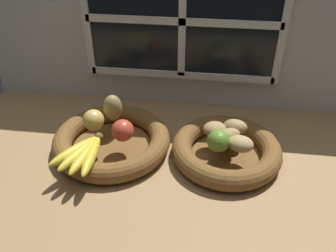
{
  "coord_description": "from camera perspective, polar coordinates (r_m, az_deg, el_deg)",
  "views": [
    {
      "loc": [
        10.08,
        -84.85,
        69.3
      ],
      "look_at": [
        -0.85,
        -1.31,
        9.96
      ],
      "focal_mm": 38.09,
      "sensor_mm": 36.0,
      "label": 1
    }
  ],
  "objects": [
    {
      "name": "lime_near",
      "position": [
        1.0,
        8.06,
        -2.37
      ],
      "size": [
        6.43,
        6.43,
        6.43
      ],
      "primitive_type": "sphere",
      "color": "olive",
      "rests_on": "fruit_bowl_right"
    },
    {
      "name": "potato_oblong",
      "position": [
        1.06,
        7.48,
        -0.48
      ],
      "size": [
        7.94,
        7.15,
        4.1
      ],
      "primitive_type": "ellipsoid",
      "rotation": [
        0.0,
        0.0,
        0.19
      ],
      "color": "#A38451",
      "rests_on": "fruit_bowl_right"
    },
    {
      "name": "pear_brown",
      "position": [
        1.12,
        -8.83,
        2.91
      ],
      "size": [
        8.03,
        7.91,
        8.64
      ],
      "primitive_type": "ellipsoid",
      "rotation": [
        0.0,
        0.0,
        3.76
      ],
      "color": "olive",
      "rests_on": "fruit_bowl_left"
    },
    {
      "name": "chili_pepper",
      "position": [
        1.03,
        10.71,
        -2.76
      ],
      "size": [
        12.77,
        6.48,
        1.62
      ],
      "primitive_type": "cone",
      "rotation": [
        0.0,
        1.57,
        -0.39
      ],
      "color": "red",
      "rests_on": "fruit_bowl_right"
    },
    {
      "name": "apple_golden_left",
      "position": [
        1.09,
        -11.82,
        0.99
      ],
      "size": [
        6.47,
        6.47,
        6.47
      ],
      "primitive_type": "sphere",
      "color": "#DBB756",
      "rests_on": "fruit_bowl_left"
    },
    {
      "name": "banana_bunch_front",
      "position": [
        1.0,
        -13.43,
        -4.21
      ],
      "size": [
        12.85,
        18.16,
        2.94
      ],
      "color": "yellow",
      "rests_on": "fruit_bowl_left"
    },
    {
      "name": "apple_red_right",
      "position": [
        1.03,
        -7.27,
        -0.72
      ],
      "size": [
        6.51,
        6.51,
        6.51
      ],
      "primitive_type": "sphere",
      "color": "#CC422D",
      "rests_on": "fruit_bowl_left"
    },
    {
      "name": "fruit_bowl_right",
      "position": [
        1.07,
        9.3,
        -3.83
      ],
      "size": [
        32.41,
        32.41,
        5.96
      ],
      "color": "brown",
      "rests_on": "ground_plane"
    },
    {
      "name": "fruit_bowl_left",
      "position": [
        1.1,
        -8.99,
        -2.36
      ],
      "size": [
        35.83,
        35.83,
        5.96
      ],
      "color": "brown",
      "rests_on": "ground_plane"
    },
    {
      "name": "back_wall",
      "position": [
        1.22,
        2.37,
        15.33
      ],
      "size": [
        140.0,
        4.6,
        55.0
      ],
      "color": "silver",
      "rests_on": "ground_plane"
    },
    {
      "name": "potato_small",
      "position": [
        1.01,
        11.53,
        -2.82
      ],
      "size": [
        8.18,
        6.96,
        4.41
      ],
      "primitive_type": "ellipsoid",
      "rotation": [
        0.0,
        0.0,
        6.1
      ],
      "color": "tan",
      "rests_on": "fruit_bowl_right"
    },
    {
      "name": "potato_large",
      "position": [
        1.04,
        9.57,
        -1.55
      ],
      "size": [
        8.94,
        7.86,
        4.29
      ],
      "primitive_type": "ellipsoid",
      "rotation": [
        0.0,
        0.0,
        0.52
      ],
      "color": "#A38451",
      "rests_on": "fruit_bowl_right"
    },
    {
      "name": "ground_plane",
      "position": [
        1.11,
        0.53,
        -4.49
      ],
      "size": [
        140.0,
        90.0,
        3.0
      ],
      "primitive_type": "cube",
      "color": "#9E774C"
    },
    {
      "name": "potato_back",
      "position": [
        1.08,
        10.7,
        -0.11
      ],
      "size": [
        7.73,
        5.8,
        4.44
      ],
      "primitive_type": "ellipsoid",
      "rotation": [
        0.0,
        0.0,
        3.0
      ],
      "color": "#A38451",
      "rests_on": "fruit_bowl_right"
    }
  ]
}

